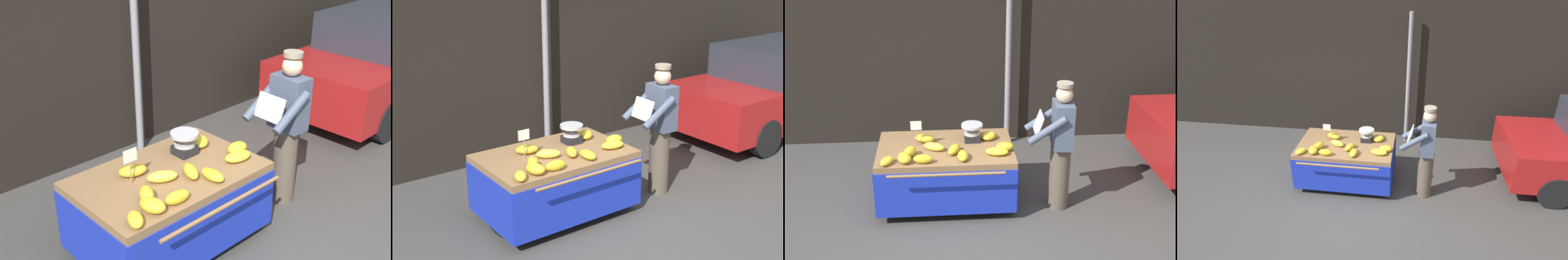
# 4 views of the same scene
# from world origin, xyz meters

# --- Properties ---
(ground_plane) EXTENTS (60.00, 60.00, 0.00)m
(ground_plane) POSITION_xyz_m (0.00, 0.00, 0.00)
(ground_plane) COLOR #423F3D
(back_wall) EXTENTS (16.00, 0.24, 4.12)m
(back_wall) POSITION_xyz_m (0.00, 3.11, 2.06)
(back_wall) COLOR black
(back_wall) RESTS_ON ground
(street_pole) EXTENTS (0.09, 0.09, 2.91)m
(street_pole) POSITION_xyz_m (0.82, 2.79, 1.45)
(street_pole) COLOR gray
(street_pole) RESTS_ON ground
(banana_cart) EXTENTS (1.76, 1.31, 0.80)m
(banana_cart) POSITION_xyz_m (-0.21, 0.98, 0.59)
(banana_cart) COLOR olive
(banana_cart) RESTS_ON ground
(weighing_scale) EXTENTS (0.28, 0.28, 0.24)m
(weighing_scale) POSITION_xyz_m (0.15, 1.14, 0.92)
(weighing_scale) COLOR black
(weighing_scale) RESTS_ON banana_cart
(price_sign) EXTENTS (0.14, 0.01, 0.34)m
(price_sign) POSITION_xyz_m (-0.57, 1.05, 1.05)
(price_sign) COLOR #997A51
(price_sign) RESTS_ON banana_cart
(banana_bunch_0) EXTENTS (0.24, 0.14, 0.11)m
(banana_bunch_0) POSITION_xyz_m (-0.48, 0.53, 0.86)
(banana_bunch_0) COLOR gold
(banana_bunch_0) RESTS_ON banana_cart
(banana_bunch_1) EXTENTS (0.22, 0.27, 0.13)m
(banana_bunch_1) POSITION_xyz_m (-0.65, 0.73, 0.87)
(banana_bunch_1) COLOR gold
(banana_bunch_1) RESTS_ON banana_cart
(banana_bunch_2) EXTENTS (0.31, 0.24, 0.10)m
(banana_bunch_2) POSITION_xyz_m (-0.35, 0.89, 0.86)
(banana_bunch_2) COLOR yellow
(banana_bunch_2) RESTS_ON banana_cart
(banana_bunch_3) EXTENTS (0.14, 0.27, 0.10)m
(banana_bunch_3) POSITION_xyz_m (-0.00, 0.61, 0.85)
(banana_bunch_3) COLOR gold
(banana_bunch_3) RESTS_ON banana_cart
(banana_bunch_4) EXTENTS (0.23, 0.16, 0.11)m
(banana_bunch_4) POSITION_xyz_m (0.54, 0.80, 0.86)
(banana_bunch_4) COLOR gold
(banana_bunch_4) RESTS_ON banana_cart
(banana_bunch_5) EXTENTS (0.20, 0.25, 0.09)m
(banana_bunch_5) POSITION_xyz_m (-0.92, 0.53, 0.85)
(banana_bunch_5) COLOR yellow
(banana_bunch_5) RESTS_ON banana_cart
(banana_bunch_6) EXTENTS (0.30, 0.24, 0.10)m
(banana_bunch_6) POSITION_xyz_m (-0.48, 1.15, 0.86)
(banana_bunch_6) COLOR gold
(banana_bunch_6) RESTS_ON banana_cart
(banana_bunch_7) EXTENTS (0.31, 0.20, 0.09)m
(banana_bunch_7) POSITION_xyz_m (0.43, 0.69, 0.85)
(banana_bunch_7) COLOR yellow
(banana_bunch_7) RESTS_ON banana_cart
(banana_bunch_8) EXTENTS (0.21, 0.27, 0.12)m
(banana_bunch_8) POSITION_xyz_m (-0.71, 0.58, 0.86)
(banana_bunch_8) COLOR gold
(banana_bunch_8) RESTS_ON banana_cart
(banana_bunch_9) EXTENTS (0.22, 0.30, 0.10)m
(banana_bunch_9) POSITION_xyz_m (-0.10, 0.79, 0.85)
(banana_bunch_9) COLOR gold
(banana_bunch_9) RESTS_ON banana_cart
(banana_bunch_10) EXTENTS (0.27, 0.27, 0.11)m
(banana_bunch_10) POSITION_xyz_m (0.37, 1.16, 0.86)
(banana_bunch_10) COLOR yellow
(banana_bunch_10) RESTS_ON banana_cart
(vendor_person) EXTENTS (0.59, 0.53, 1.71)m
(vendor_person) POSITION_xyz_m (1.23, 0.74, 0.87)
(vendor_person) COLOR brown
(vendor_person) RESTS_ON ground
(parked_car) EXTENTS (3.92, 1.77, 1.51)m
(parked_car) POSITION_xyz_m (4.67, 1.49, 0.75)
(parked_car) COLOR #A51919
(parked_car) RESTS_ON ground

